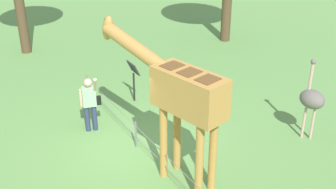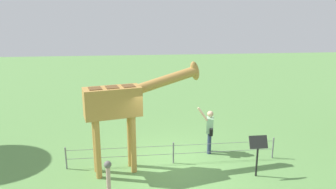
# 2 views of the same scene
# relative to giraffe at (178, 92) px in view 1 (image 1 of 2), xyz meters

# --- Properties ---
(ground_plane) EXTENTS (60.00, 60.00, 0.00)m
(ground_plane) POSITION_rel_giraffe_xyz_m (1.61, 0.10, -2.20)
(ground_plane) COLOR #60934C
(giraffe) EXTENTS (3.78, 1.36, 3.44)m
(giraffe) POSITION_rel_giraffe_xyz_m (0.00, 0.00, 0.00)
(giraffe) COLOR #BC8942
(giraffe) RESTS_ON ground_plane
(visitor) EXTENTS (0.66, 0.59, 1.75)m
(visitor) POSITION_rel_giraffe_xyz_m (3.00, 0.96, -1.30)
(visitor) COLOR navy
(visitor) RESTS_ON ground_plane
(ostrich) EXTENTS (0.70, 0.56, 2.25)m
(ostrich) POSITION_rel_giraffe_xyz_m (-0.33, -3.92, -1.03)
(ostrich) COLOR #CC9E93
(ostrich) RESTS_ON ground_plane
(info_sign) EXTENTS (0.56, 0.21, 1.32)m
(info_sign) POSITION_rel_giraffe_xyz_m (4.04, -0.87, -1.25)
(info_sign) COLOR black
(info_sign) RESTS_ON ground_plane
(wire_fence) EXTENTS (7.05, 0.05, 0.75)m
(wire_fence) POSITION_rel_giraffe_xyz_m (1.61, 0.28, -1.80)
(wire_fence) COLOR slate
(wire_fence) RESTS_ON ground_plane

